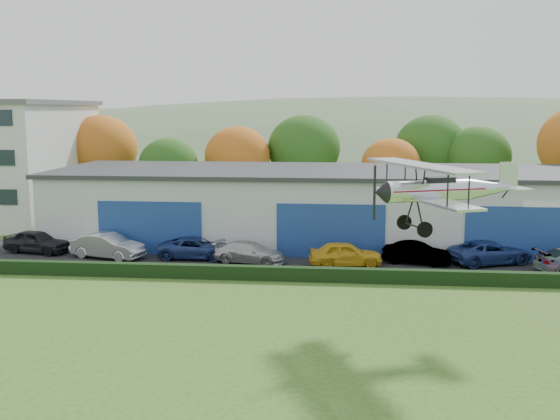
# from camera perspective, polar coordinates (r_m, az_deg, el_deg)

# --- Properties ---
(ground) EXTENTS (300.00, 300.00, 0.00)m
(ground) POSITION_cam_1_polar(r_m,az_deg,el_deg) (23.02, -10.05, -16.21)
(ground) COLOR #35581B
(ground) RESTS_ON ground
(apron) EXTENTS (48.00, 9.00, 0.05)m
(apron) POSITION_cam_1_polar(r_m,az_deg,el_deg) (42.27, 1.62, -4.43)
(apron) COLOR black
(apron) RESTS_ON ground
(hedge) EXTENTS (46.00, 0.60, 0.80)m
(hedge) POSITION_cam_1_polar(r_m,az_deg,el_deg) (37.53, 1.10, -5.54)
(hedge) COLOR black
(hedge) RESTS_ON ground
(hangar) EXTENTS (40.60, 12.60, 5.30)m
(hangar) POSITION_cam_1_polar(r_m,az_deg,el_deg) (48.56, 4.56, 0.42)
(hangar) COLOR #B2B7BC
(hangar) RESTS_ON ground
(tree_belt) EXTENTS (75.70, 13.22, 10.12)m
(tree_belt) POSITION_cam_1_polar(r_m,az_deg,el_deg) (61.02, 0.92, 4.94)
(tree_belt) COLOR #3D2614
(tree_belt) RESTS_ON ground
(distant_hills) EXTENTS (430.00, 196.00, 56.00)m
(distant_hills) POSITION_cam_1_polar(r_m,az_deg,el_deg) (161.99, 1.95, 0.68)
(distant_hills) COLOR #4C6642
(distant_hills) RESTS_ON ground
(car_0) EXTENTS (4.81, 2.69, 1.54)m
(car_0) POSITION_cam_1_polar(r_m,az_deg,el_deg) (47.35, -20.29, -2.56)
(car_0) COLOR black
(car_0) RESTS_ON apron
(car_1) EXTENTS (5.22, 3.05, 1.63)m
(car_1) POSITION_cam_1_polar(r_m,az_deg,el_deg) (44.24, -14.68, -3.01)
(car_1) COLOR silver
(car_1) RESTS_ON apron
(car_2) EXTENTS (4.90, 2.27, 1.36)m
(car_2) POSITION_cam_1_polar(r_m,az_deg,el_deg) (43.11, -7.27, -3.28)
(car_2) COLOR navy
(car_2) RESTS_ON apron
(car_3) EXTENTS (4.88, 2.80, 1.33)m
(car_3) POSITION_cam_1_polar(r_m,az_deg,el_deg) (41.58, -2.62, -3.69)
(car_3) COLOR silver
(car_3) RESTS_ON apron
(car_4) EXTENTS (4.66, 2.32, 1.52)m
(car_4) POSITION_cam_1_polar(r_m,az_deg,el_deg) (40.86, 5.70, -3.81)
(car_4) COLOR gold
(car_4) RESTS_ON apron
(car_5) EXTENTS (4.40, 2.38, 1.38)m
(car_5) POSITION_cam_1_polar(r_m,az_deg,el_deg) (42.12, 11.74, -3.67)
(car_5) COLOR gray
(car_5) RESTS_ON apron
(car_6) EXTENTS (5.78, 4.18, 1.46)m
(car_6) POSITION_cam_1_polar(r_m,az_deg,el_deg) (43.34, 17.72, -3.50)
(car_6) COLOR navy
(car_6) RESTS_ON apron
(biplane) EXTENTS (7.10, 7.95, 3.02)m
(biplane) POSITION_cam_1_polar(r_m,az_deg,el_deg) (29.58, 13.77, 1.88)
(biplane) COLOR silver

